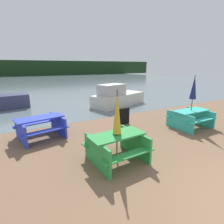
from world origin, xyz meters
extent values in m
cube|color=slate|center=(0.00, 32.00, 0.00)|extent=(60.00, 50.00, 0.00)
cube|color=#193319|center=(0.00, 52.00, 2.00)|extent=(80.00, 1.60, 4.00)
cube|color=green|center=(-1.33, 3.12, 0.77)|extent=(1.56, 0.77, 0.04)
cube|color=green|center=(-1.30, 2.57, 0.42)|extent=(1.54, 0.35, 0.04)
cube|color=green|center=(-1.35, 3.67, 0.42)|extent=(1.54, 0.35, 0.04)
cube|color=green|center=(-1.95, 3.09, 0.37)|extent=(0.14, 1.38, 0.75)
cube|color=green|center=(-0.70, 3.15, 0.37)|extent=(0.14, 1.38, 0.75)
cube|color=#33B7A8|center=(2.89, 3.98, 0.73)|extent=(1.62, 0.70, 0.04)
cube|color=#33B7A8|center=(2.89, 3.43, 0.46)|extent=(1.62, 0.28, 0.04)
cube|color=#33B7A8|center=(2.89, 4.53, 0.46)|extent=(1.62, 0.28, 0.04)
cube|color=#33B7A8|center=(2.22, 3.99, 0.35)|extent=(0.07, 1.38, 0.71)
cube|color=#33B7A8|center=(3.57, 3.98, 0.35)|extent=(0.07, 1.38, 0.71)
cube|color=blue|center=(-2.95, 5.90, 0.76)|extent=(1.73, 0.99, 0.04)
cube|color=blue|center=(-2.84, 5.36, 0.42)|extent=(1.66, 0.58, 0.04)
cube|color=blue|center=(-3.05, 6.44, 0.42)|extent=(1.66, 0.58, 0.04)
cube|color=blue|center=(-3.61, 5.78, 0.37)|extent=(0.32, 1.37, 0.74)
cube|color=blue|center=(-2.28, 6.03, 0.37)|extent=(0.32, 1.37, 0.74)
cylinder|color=brown|center=(2.89, 3.98, 1.11)|extent=(0.04, 0.04, 2.22)
cone|color=navy|center=(2.89, 3.98, 1.73)|extent=(0.27, 0.27, 0.97)
cylinder|color=brown|center=(-1.33, 3.12, 1.01)|extent=(0.04, 0.04, 2.02)
cone|color=gold|center=(-1.33, 3.12, 1.42)|extent=(0.23, 0.23, 1.19)
cube|color=beige|center=(2.47, 9.25, 0.39)|extent=(4.16, 2.58, 0.78)
cube|color=#B2B2B2|center=(1.80, 9.04, 1.12)|extent=(1.95, 1.50, 0.68)
cube|color=black|center=(0.57, 5.69, 0.38)|extent=(0.55, 0.08, 0.75)
camera|label=1|loc=(-3.61, -0.69, 2.60)|focal=28.00mm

